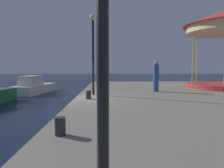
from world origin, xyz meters
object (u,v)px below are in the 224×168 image
Objects in this scene: lamp_post_mid_promenade at (93,40)px; bollard_center at (89,95)px; motorboat_white at (34,87)px; bollard_north at (60,126)px; person_near_carousel at (156,77)px.

bollard_center is (-0.12, -1.50, -2.73)m from lamp_post_mid_promenade.
motorboat_white is 14.59m from bollard_north.
bollard_center is 0.21× the size of person_near_carousel.
bollard_north is (5.40, -13.55, 0.43)m from motorboat_white.
bollard_center is 5.13m from bollard_north.
bollard_center is at bearing 88.37° from bollard_north.
lamp_post_mid_promenade is at bearing -159.26° from person_near_carousel.
lamp_post_mid_promenade reaches higher than motorboat_white.
person_near_carousel is at bearing 20.74° from lamp_post_mid_promenade.
lamp_post_mid_promenade is 2.26× the size of person_near_carousel.
lamp_post_mid_promenade is 10.69× the size of bollard_north.
motorboat_white reaches higher than bollard_north.
motorboat_white is at bearing 111.72° from bollard_north.
bollard_north is at bearing -91.63° from bollard_center.
lamp_post_mid_promenade is (5.66, -6.92, 3.15)m from motorboat_white.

